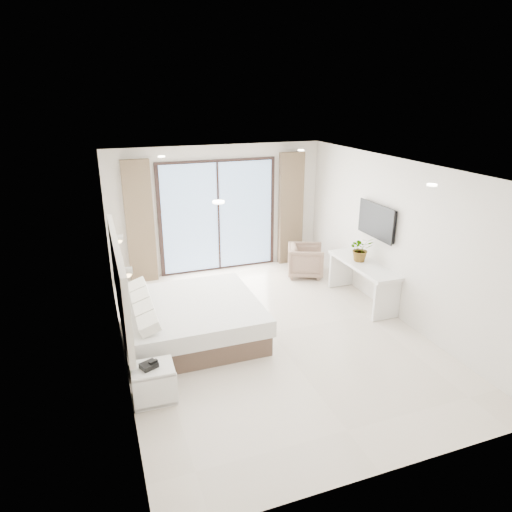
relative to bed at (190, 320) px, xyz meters
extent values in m
plane|color=beige|center=(1.25, -0.33, -0.31)|extent=(6.20, 6.20, 0.00)
cube|color=silver|center=(1.25, 2.77, 1.04)|extent=(4.60, 0.02, 2.70)
cube|color=silver|center=(1.25, -3.43, 1.04)|extent=(4.60, 0.02, 2.70)
cube|color=silver|center=(-1.05, -0.33, 1.04)|extent=(0.02, 6.20, 2.70)
cube|color=silver|center=(3.55, -0.33, 1.04)|extent=(0.02, 6.20, 2.70)
cube|color=white|center=(1.25, -0.33, 2.39)|extent=(4.60, 6.20, 0.02)
cube|color=beige|center=(-1.00, 0.00, 0.84)|extent=(0.08, 3.00, 1.20)
cube|color=black|center=(3.50, 0.22, 1.24)|extent=(0.06, 1.00, 0.58)
cube|color=black|center=(3.46, 0.22, 1.24)|extent=(0.02, 1.04, 0.62)
cube|color=black|center=(1.25, 2.74, 0.89)|extent=(2.56, 0.04, 2.42)
cube|color=#8DB1E2|center=(1.25, 2.71, 0.89)|extent=(2.40, 0.01, 2.30)
cube|color=brown|center=(-0.40, 2.63, 0.94)|extent=(0.55, 0.14, 2.50)
cube|color=brown|center=(2.90, 2.63, 0.94)|extent=(0.55, 0.14, 2.50)
cylinder|color=white|center=(-0.05, -2.13, 2.37)|extent=(0.12, 0.12, 0.02)
cylinder|color=white|center=(2.55, -2.13, 2.37)|extent=(0.12, 0.12, 0.02)
cylinder|color=white|center=(-0.05, 1.47, 2.37)|extent=(0.12, 0.12, 0.02)
cylinder|color=white|center=(2.55, 1.47, 2.37)|extent=(0.12, 0.12, 0.02)
cube|color=brown|center=(0.02, 0.00, -0.15)|extent=(2.03, 1.93, 0.32)
cube|color=silver|center=(0.02, 0.00, 0.15)|extent=(2.11, 2.01, 0.26)
cube|color=white|center=(-0.70, -0.66, 0.35)|extent=(0.28, 0.41, 0.14)
cube|color=white|center=(-0.70, -0.22, 0.35)|extent=(0.28, 0.41, 0.14)
cube|color=white|center=(-0.70, 0.22, 0.35)|extent=(0.28, 0.41, 0.14)
cube|color=white|center=(-0.70, 0.66, 0.35)|extent=(0.28, 0.41, 0.14)
cube|color=white|center=(-0.77, -1.40, 0.15)|extent=(0.54, 0.45, 0.05)
cube|color=white|center=(-0.77, -1.40, -0.28)|extent=(0.54, 0.45, 0.05)
cube|color=white|center=(-0.77, -1.59, -0.07)|extent=(0.53, 0.06, 0.43)
cube|color=white|center=(-0.77, -1.21, -0.07)|extent=(0.53, 0.06, 0.43)
cube|color=black|center=(-0.80, -1.41, 0.21)|extent=(0.25, 0.22, 0.07)
cube|color=white|center=(3.29, 0.22, 0.43)|extent=(0.53, 1.71, 0.06)
cube|color=white|center=(3.29, -0.55, 0.05)|extent=(0.51, 0.06, 0.71)
cube|color=white|center=(3.29, 0.98, 0.05)|extent=(0.51, 0.06, 0.71)
imported|color=#33662D|center=(3.29, 0.34, 0.64)|extent=(0.52, 0.55, 0.36)
imported|color=#977363|center=(2.88, 1.75, 0.06)|extent=(0.89, 0.92, 0.73)
camera|label=1|loc=(-1.21, -6.43, 3.40)|focal=32.00mm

